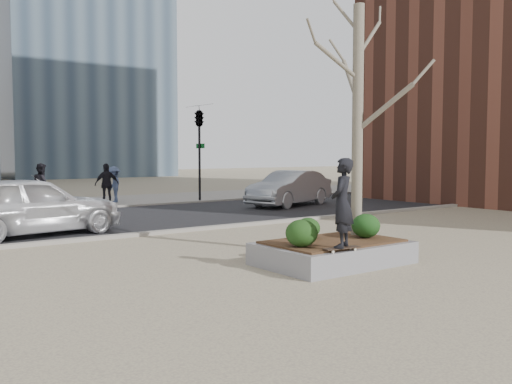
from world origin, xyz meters
TOP-DOWN VIEW (x-y plane):
  - ground at (0.00, 0.00)m, footprint 120.00×120.00m
  - street at (0.00, 10.00)m, footprint 60.00×8.00m
  - far_sidewalk at (0.00, 17.00)m, footprint 60.00×6.00m
  - planter at (1.00, 0.00)m, footprint 3.00×2.00m
  - planter_mulch at (1.00, 0.00)m, footprint 2.70×1.70m
  - sycamore_tree at (2.00, 0.30)m, footprint 2.80×2.80m
  - shrub_left at (-0.05, -0.22)m, footprint 0.62×0.62m
  - shrub_middle at (0.76, 0.51)m, footprint 0.52×0.52m
  - shrub_right at (1.82, -0.15)m, footprint 0.60×0.60m
  - skateboard at (0.38, -0.88)m, footprint 0.80×0.29m
  - skateboarder at (0.38, -0.88)m, footprint 0.73×0.67m
  - police_car at (-2.99, 7.67)m, footprint 5.12×2.62m
  - car_silver at (8.41, 10.31)m, footprint 4.81×2.86m
  - car_third at (17.45, 11.63)m, footprint 5.35×3.00m
  - pedestrian_a at (-0.30, 16.00)m, footprint 0.79×0.96m
  - pedestrian_b at (2.93, 16.18)m, footprint 0.76×1.14m
  - pedestrian_c at (2.31, 15.47)m, footprint 1.09×0.55m
  - traffic_light_far at (6.50, 14.60)m, footprint 0.60×2.48m

SIDE VIEW (x-z plane):
  - ground at x=0.00m, z-range 0.00..0.00m
  - street at x=0.00m, z-range 0.00..0.02m
  - far_sidewalk at x=0.00m, z-range 0.00..0.02m
  - planter at x=1.00m, z-range 0.00..0.45m
  - planter_mulch at x=1.00m, z-range 0.45..0.49m
  - skateboard at x=0.38m, z-range 0.45..0.53m
  - shrub_middle at x=0.76m, z-range 0.49..0.93m
  - shrub_right at x=1.82m, z-range 0.49..1.00m
  - car_third at x=17.45m, z-range 0.02..1.48m
  - shrub_left at x=-0.05m, z-range 0.49..1.02m
  - car_silver at x=8.41m, z-range 0.02..1.52m
  - pedestrian_b at x=2.93m, z-range 0.02..1.67m
  - police_car at x=-2.99m, z-range 0.02..1.69m
  - pedestrian_c at x=2.31m, z-range 0.02..1.81m
  - pedestrian_a at x=-0.30m, z-range 0.02..1.85m
  - skateboarder at x=0.38m, z-range 0.53..2.20m
  - traffic_light_far at x=6.50m, z-range 0.00..4.50m
  - sycamore_tree at x=2.00m, z-range 0.49..7.09m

